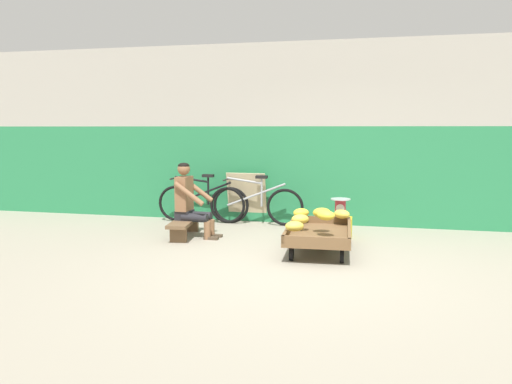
# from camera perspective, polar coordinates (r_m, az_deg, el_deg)

# --- Properties ---
(ground_plane) EXTENTS (80.00, 80.00, 0.00)m
(ground_plane) POSITION_cam_1_polar(r_m,az_deg,el_deg) (5.88, 4.44, -9.01)
(ground_plane) COLOR gray
(back_wall) EXTENTS (16.00, 0.30, 3.11)m
(back_wall) POSITION_cam_1_polar(r_m,az_deg,el_deg) (8.64, 7.44, 6.68)
(back_wall) COLOR #287F4C
(back_wall) RESTS_ON ground
(banana_cart) EXTENTS (0.90, 1.47, 0.36)m
(banana_cart) POSITION_cam_1_polar(r_m,az_deg,el_deg) (6.70, 7.30, -4.88)
(banana_cart) COLOR brown
(banana_cart) RESTS_ON ground
(banana_pile) EXTENTS (0.89, 1.28, 0.25)m
(banana_pile) POSITION_cam_1_polar(r_m,az_deg,el_deg) (6.75, 6.78, -2.84)
(banana_pile) COLOR yellow
(banana_pile) RESTS_ON banana_cart
(low_bench) EXTENTS (0.43, 1.13, 0.27)m
(low_bench) POSITION_cam_1_polar(r_m,az_deg,el_deg) (7.65, -8.25, -3.66)
(low_bench) COLOR brown
(low_bench) RESTS_ON ground
(vendor_seated) EXTENTS (0.69, 0.49, 1.14)m
(vendor_seated) POSITION_cam_1_polar(r_m,az_deg,el_deg) (7.56, -7.69, -0.96)
(vendor_seated) COLOR brown
(vendor_seated) RESTS_ON ground
(plastic_crate) EXTENTS (0.36, 0.28, 0.30)m
(plastic_crate) POSITION_cam_1_polar(r_m,az_deg,el_deg) (7.68, 9.70, -4.03)
(plastic_crate) COLOR gold
(plastic_crate) RESTS_ON ground
(weighing_scale) EXTENTS (0.30, 0.30, 0.29)m
(weighing_scale) POSITION_cam_1_polar(r_m,az_deg,el_deg) (7.63, 9.75, -1.80)
(weighing_scale) COLOR #28282D
(weighing_scale) RESTS_ON plastic_crate
(bicycle_near_left) EXTENTS (1.66, 0.48, 0.86)m
(bicycle_near_left) POSITION_cam_1_polar(r_m,az_deg,el_deg) (8.75, -6.19, -1.21)
(bicycle_near_left) COLOR black
(bicycle_near_left) RESTS_ON ground
(bicycle_far_left) EXTENTS (1.66, 0.48, 0.86)m
(bicycle_far_left) POSITION_cam_1_polar(r_m,az_deg,el_deg) (8.49, -0.03, -1.44)
(bicycle_far_left) COLOR black
(bicycle_far_left) RESTS_ON ground
(sign_board) EXTENTS (0.70, 0.22, 0.88)m
(sign_board) POSITION_cam_1_polar(r_m,az_deg,el_deg) (8.73, -1.08, -0.62)
(sign_board) COLOR #C6B289
(sign_board) RESTS_ON ground
(shopping_bag) EXTENTS (0.18, 0.12, 0.24)m
(shopping_bag) POSITION_cam_1_polar(r_m,az_deg,el_deg) (7.39, 9.11, -4.70)
(shopping_bag) COLOR silver
(shopping_bag) RESTS_ON ground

